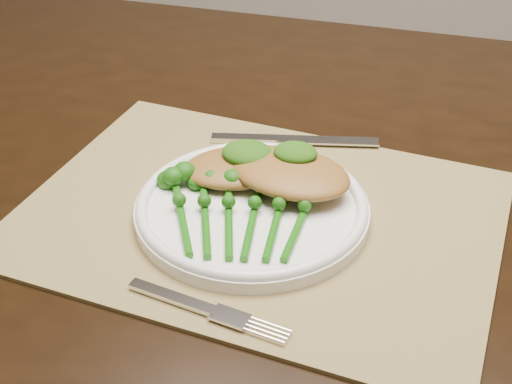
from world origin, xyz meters
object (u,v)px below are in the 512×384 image
(dining_table, at_px, (314,377))
(dinner_plate, at_px, (252,207))
(placemat, at_px, (259,215))
(chicken_fillet_left, at_px, (238,167))
(broccolini_bundle, at_px, (241,220))

(dining_table, bearing_deg, dinner_plate, -113.56)
(placemat, height_order, dinner_plate, dinner_plate)
(dining_table, height_order, placemat, placemat)
(chicken_fillet_left, bearing_deg, dinner_plate, -83.26)
(dinner_plate, distance_m, broccolini_bundle, 0.03)
(chicken_fillet_left, height_order, broccolini_bundle, chicken_fillet_left)
(placemat, xyz_separation_m, chicken_fillet_left, (-0.04, 0.04, 0.03))
(dinner_plate, relative_size, broccolini_bundle, 1.33)
(dining_table, relative_size, chicken_fillet_left, 13.36)
(broccolini_bundle, bearing_deg, placemat, 66.08)
(dining_table, relative_size, broccolini_bundle, 8.74)
(dinner_plate, xyz_separation_m, broccolini_bundle, (-0.00, -0.03, 0.01))
(placemat, height_order, chicken_fillet_left, chicken_fillet_left)
(dining_table, xyz_separation_m, placemat, (-0.05, -0.12, 0.38))
(broccolini_bundle, bearing_deg, dinner_plate, 74.37)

